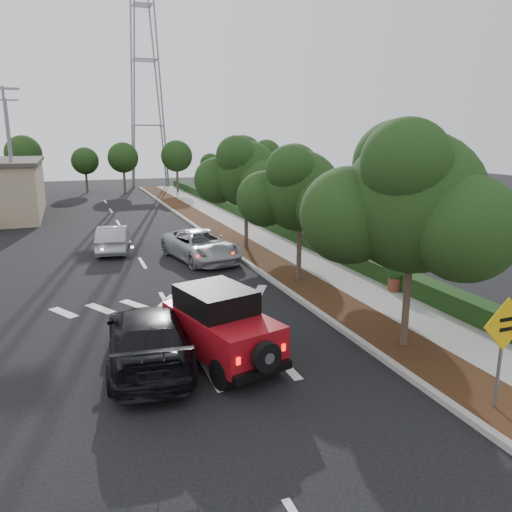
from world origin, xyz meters
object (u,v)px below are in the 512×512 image
red_jeep (218,324)px  black_suv_oncoming (149,337)px  silver_suv_ahead (201,245)px  speed_hump_sign (503,338)px

red_jeep → black_suv_oncoming: size_ratio=0.79×
silver_suv_ahead → speed_hump_sign: speed_hump_sign is taller
red_jeep → speed_hump_sign: (4.95, -4.63, 0.72)m
silver_suv_ahead → red_jeep: bearing=-112.7°
silver_suv_ahead → speed_hump_sign: 15.86m
red_jeep → black_suv_oncoming: (-1.78, 0.43, -0.26)m
black_suv_oncoming → speed_hump_sign: speed_hump_sign is taller
silver_suv_ahead → speed_hump_sign: size_ratio=2.07×
red_jeep → speed_hump_sign: speed_hump_sign is taller
black_suv_oncoming → speed_hump_sign: bearing=148.9°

